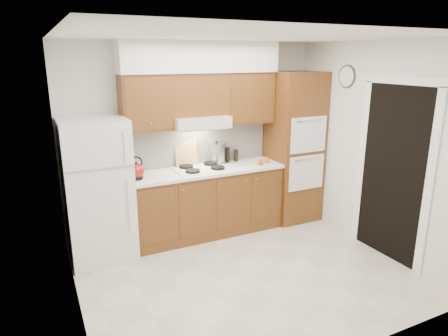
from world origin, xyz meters
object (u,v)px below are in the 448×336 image
fridge (98,191)px  kettle (137,171)px  oven_cabinet (294,147)px  stock_pot (217,152)px

fridge → kettle: fridge is taller
fridge → oven_cabinet: size_ratio=0.78×
kettle → fridge: bearing=155.5°
kettle → stock_pot: size_ratio=0.75×
fridge → oven_cabinet: bearing=0.7°
fridge → stock_pot: 1.72m
oven_cabinet → kettle: size_ratio=11.50×
fridge → stock_pot: (1.69, 0.26, 0.24)m
fridge → stock_pot: size_ratio=6.71×
oven_cabinet → stock_pot: (-1.16, 0.22, -0.00)m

